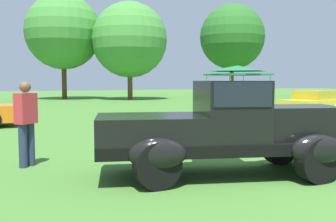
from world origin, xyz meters
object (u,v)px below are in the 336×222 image
Objects in this scene: spectator_by_row at (26,121)px; canopy_tent_left_field at (238,70)px; show_car_yellow at (318,103)px; feature_pickup_truck at (225,127)px.

spectator_by_row is 19.47m from canopy_tent_left_field.
spectator_by_row is (-13.64, -6.05, 0.31)m from show_car_yellow.
feature_pickup_truck is 1.39× the size of canopy_tent_left_field.
feature_pickup_truck is at bearing -33.59° from spectator_by_row.
show_car_yellow is 1.34× the size of canopy_tent_left_field.
spectator_by_row is at bearing 146.41° from feature_pickup_truck.
canopy_tent_left_field reaches higher than show_car_yellow.
canopy_tent_left_field is (0.33, 7.42, 1.82)m from show_car_yellow.
canopy_tent_left_field is at bearing 87.46° from show_car_yellow.
canopy_tent_left_field is (10.74, 15.62, 1.56)m from feature_pickup_truck.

